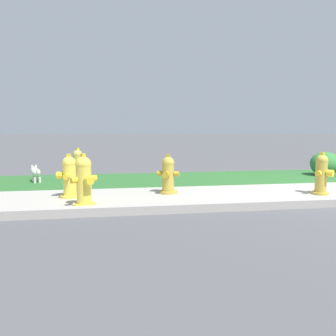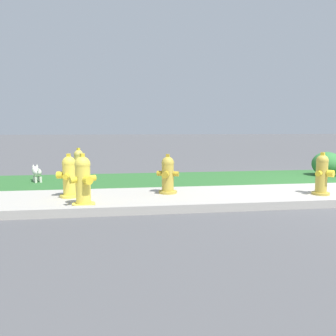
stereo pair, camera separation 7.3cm
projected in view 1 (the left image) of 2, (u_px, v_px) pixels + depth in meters
grass_verge at (302, 176)px, 7.98m from camera, size 18.00×2.14×0.01m
fire_hydrant_across_street at (69, 177)px, 5.42m from camera, size 0.38×0.40×0.74m
fire_hydrant_at_driveway at (322, 174)px, 5.66m from camera, size 0.35×0.34×0.74m
fire_hydrant_far_end at (78, 165)px, 7.27m from camera, size 0.34×0.35×0.72m
fire_hydrant_by_grass_verge at (168, 175)px, 5.76m from camera, size 0.39×0.38×0.70m
fire_hydrant_mid_block at (84, 181)px, 4.79m from camera, size 0.38×0.38×0.79m
small_white_dog at (36, 172)px, 7.03m from camera, size 0.31×0.49×0.37m
shrub_bush_mid_verge at (325, 164)px, 8.02m from camera, size 0.69×0.69×0.58m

